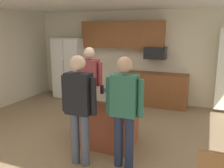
{
  "coord_description": "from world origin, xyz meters",
  "views": [
    {
      "loc": [
        1.97,
        -3.98,
        2.03
      ],
      "look_at": [
        0.3,
        0.14,
        1.05
      ],
      "focal_mm": 38.76,
      "sensor_mm": 36.0,
      "label": 1
    }
  ],
  "objects_px": {
    "refrigerator": "(70,68)",
    "person_host_foreground": "(79,104)",
    "glass_dark_ale": "(110,93)",
    "glass_stout_tall": "(78,91)",
    "mug_blue_stoneware": "(104,90)",
    "person_elder_center": "(90,82)",
    "microwave_over_range": "(155,53)",
    "glass_short_whisky": "(126,93)",
    "mug_ceramic_white": "(118,91)",
    "person_guest_right": "(124,106)",
    "kitchen_island": "(106,118)",
    "glass_pilsner": "(102,89)",
    "tumbler_amber": "(118,87)"
  },
  "relations": [
    {
      "from": "glass_short_whisky",
      "to": "glass_stout_tall",
      "type": "bearing_deg",
      "value": -161.81
    },
    {
      "from": "glass_dark_ale",
      "to": "mug_ceramic_white",
      "type": "height_order",
      "value": "glass_dark_ale"
    },
    {
      "from": "kitchen_island",
      "to": "glass_pilsner",
      "type": "height_order",
      "value": "glass_pilsner"
    },
    {
      "from": "glass_pilsner",
      "to": "glass_stout_tall",
      "type": "distance_m",
      "value": 0.42
    },
    {
      "from": "glass_pilsner",
      "to": "mug_blue_stoneware",
      "type": "relative_size",
      "value": 1.15
    },
    {
      "from": "mug_blue_stoneware",
      "to": "glass_stout_tall",
      "type": "bearing_deg",
      "value": -130.39
    },
    {
      "from": "person_elder_center",
      "to": "mug_blue_stoneware",
      "type": "xyz_separation_m",
      "value": [
        0.56,
        -0.52,
        -0.0
      ]
    },
    {
      "from": "mug_ceramic_white",
      "to": "kitchen_island",
      "type": "bearing_deg",
      "value": -167.41
    },
    {
      "from": "glass_stout_tall",
      "to": "person_host_foreground",
      "type": "bearing_deg",
      "value": -58.74
    },
    {
      "from": "person_elder_center",
      "to": "glass_short_whisky",
      "type": "xyz_separation_m",
      "value": [
        1.02,
        -0.64,
        0.01
      ]
    },
    {
      "from": "refrigerator",
      "to": "microwave_over_range",
      "type": "height_order",
      "value": "refrigerator"
    },
    {
      "from": "person_host_foreground",
      "to": "glass_dark_ale",
      "type": "height_order",
      "value": "person_host_foreground"
    },
    {
      "from": "kitchen_island",
      "to": "tumbler_amber",
      "type": "xyz_separation_m",
      "value": [
        0.14,
        0.27,
        0.53
      ]
    },
    {
      "from": "glass_pilsner",
      "to": "glass_short_whisky",
      "type": "bearing_deg",
      "value": -0.24
    },
    {
      "from": "glass_dark_ale",
      "to": "glass_stout_tall",
      "type": "distance_m",
      "value": 0.57
    },
    {
      "from": "microwave_over_range",
      "to": "mug_ceramic_white",
      "type": "height_order",
      "value": "microwave_over_range"
    },
    {
      "from": "person_guest_right",
      "to": "person_elder_center",
      "type": "bearing_deg",
      "value": 2.09
    },
    {
      "from": "mug_blue_stoneware",
      "to": "person_elder_center",
      "type": "bearing_deg",
      "value": 136.94
    },
    {
      "from": "mug_blue_stoneware",
      "to": "mug_ceramic_white",
      "type": "bearing_deg",
      "value": -8.01
    },
    {
      "from": "microwave_over_range",
      "to": "mug_blue_stoneware",
      "type": "xyz_separation_m",
      "value": [
        -0.37,
        -2.58,
        -0.47
      ]
    },
    {
      "from": "person_guest_right",
      "to": "glass_stout_tall",
      "type": "distance_m",
      "value": 1.03
    },
    {
      "from": "mug_blue_stoneware",
      "to": "refrigerator",
      "type": "bearing_deg",
      "value": 132.18
    },
    {
      "from": "glass_short_whisky",
      "to": "mug_blue_stoneware",
      "type": "xyz_separation_m",
      "value": [
        -0.47,
        0.12,
        -0.02
      ]
    },
    {
      "from": "person_guest_right",
      "to": "mug_blue_stoneware",
      "type": "relative_size",
      "value": 12.66
    },
    {
      "from": "tumbler_amber",
      "to": "glass_dark_ale",
      "type": "bearing_deg",
      "value": -86.16
    },
    {
      "from": "microwave_over_range",
      "to": "person_guest_right",
      "type": "distance_m",
      "value": 3.36
    },
    {
      "from": "kitchen_island",
      "to": "mug_blue_stoneware",
      "type": "height_order",
      "value": "mug_blue_stoneware"
    },
    {
      "from": "refrigerator",
      "to": "glass_dark_ale",
      "type": "distance_m",
      "value": 3.69
    },
    {
      "from": "person_guest_right",
      "to": "refrigerator",
      "type": "bearing_deg",
      "value": 0.26
    },
    {
      "from": "microwave_over_range",
      "to": "tumbler_amber",
      "type": "xyz_separation_m",
      "value": [
        -0.16,
        -2.39,
        -0.45
      ]
    },
    {
      "from": "mug_ceramic_white",
      "to": "mug_blue_stoneware",
      "type": "relative_size",
      "value": 1.01
    },
    {
      "from": "person_guest_right",
      "to": "glass_dark_ale",
      "type": "distance_m",
      "value": 0.61
    },
    {
      "from": "refrigerator",
      "to": "mug_blue_stoneware",
      "type": "bearing_deg",
      "value": -47.82
    },
    {
      "from": "person_host_foreground",
      "to": "glass_pilsner",
      "type": "xyz_separation_m",
      "value": [
        0.01,
        0.79,
        0.04
      ]
    },
    {
      "from": "person_elder_center",
      "to": "glass_stout_tall",
      "type": "distance_m",
      "value": 0.93
    },
    {
      "from": "glass_dark_ale",
      "to": "mug_ceramic_white",
      "type": "relative_size",
      "value": 1.09
    },
    {
      "from": "glass_dark_ale",
      "to": "tumbler_amber",
      "type": "xyz_separation_m",
      "value": [
        -0.03,
        0.47,
        -0.01
      ]
    },
    {
      "from": "person_host_foreground",
      "to": "tumbler_amber",
      "type": "distance_m",
      "value": 1.11
    },
    {
      "from": "refrigerator",
      "to": "glass_short_whisky",
      "type": "relative_size",
      "value": 14.52
    },
    {
      "from": "kitchen_island",
      "to": "mug_ceramic_white",
      "type": "height_order",
      "value": "mug_ceramic_white"
    },
    {
      "from": "person_guest_right",
      "to": "glass_short_whisky",
      "type": "height_order",
      "value": "person_guest_right"
    },
    {
      "from": "glass_pilsner",
      "to": "mug_blue_stoneware",
      "type": "distance_m",
      "value": 0.12
    },
    {
      "from": "microwave_over_range",
      "to": "glass_short_whisky",
      "type": "height_order",
      "value": "microwave_over_range"
    },
    {
      "from": "refrigerator",
      "to": "person_host_foreground",
      "type": "bearing_deg",
      "value": -56.53
    },
    {
      "from": "person_host_foreground",
      "to": "glass_stout_tall",
      "type": "bearing_deg",
      "value": 36.19
    },
    {
      "from": "person_guest_right",
      "to": "glass_stout_tall",
      "type": "bearing_deg",
      "value": 28.17
    },
    {
      "from": "kitchen_island",
      "to": "person_elder_center",
      "type": "height_order",
      "value": "person_elder_center"
    },
    {
      "from": "person_guest_right",
      "to": "mug_blue_stoneware",
      "type": "height_order",
      "value": "person_guest_right"
    },
    {
      "from": "person_guest_right",
      "to": "tumbler_amber",
      "type": "height_order",
      "value": "person_guest_right"
    },
    {
      "from": "refrigerator",
      "to": "glass_short_whisky",
      "type": "height_order",
      "value": "refrigerator"
    }
  ]
}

